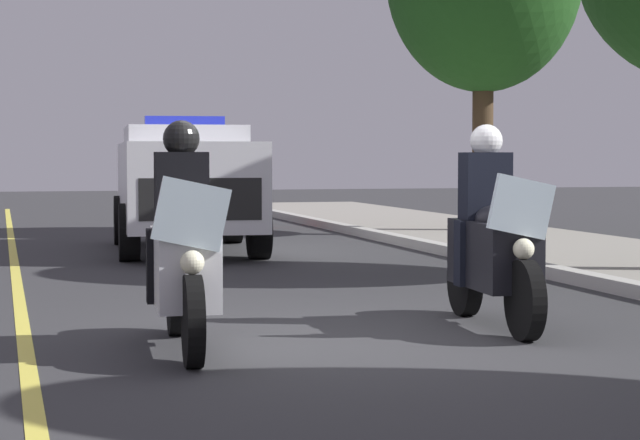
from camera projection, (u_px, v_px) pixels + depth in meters
ground_plane at (342, 336)px, 9.45m from camera, size 80.00×80.00×0.00m
lane_stripe_center at (26, 349)px, 8.80m from camera, size 48.00×0.12×0.01m
police_motorcycle_lead_left at (184, 257)px, 8.74m from camera, size 2.14×0.61×1.72m
police_motorcycle_lead_right at (492, 245)px, 9.90m from camera, size 2.14×0.61×1.72m
police_suv at (185, 181)px, 17.76m from camera, size 5.02×2.35×2.05m
cyclist_background at (252, 186)px, 23.60m from camera, size 1.76×0.34×1.69m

